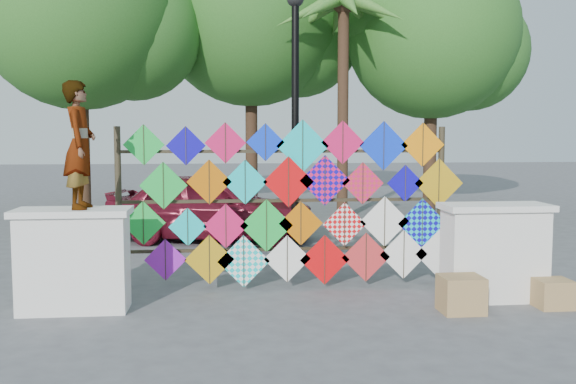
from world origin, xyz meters
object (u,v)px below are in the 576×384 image
Objects in this scene: vendor_woman at (80,145)px; sedan at (212,206)px; lamppost at (295,103)px; kite_rack at (296,205)px.

sedan is (1.49, 5.12, -1.34)m from vendor_woman.
vendor_woman is at bearing -142.70° from lamppost.
vendor_woman reaches higher than kite_rack.
lamppost reaches higher than vendor_woman.
vendor_woman is at bearing 176.39° from sedan.
vendor_woman is 0.37× the size of sedan.
lamppost is at bearing 84.27° from kite_rack.
sedan is at bearing -17.56° from vendor_woman.
lamppost is at bearing -141.77° from sedan.
kite_rack reaches higher than sedan.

